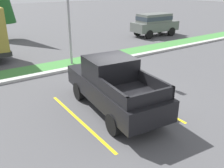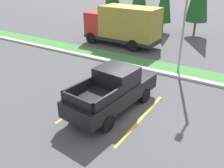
{
  "view_description": "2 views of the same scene",
  "coord_description": "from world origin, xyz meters",
  "views": [
    {
      "loc": [
        -5.94,
        -7.7,
        4.72
      ],
      "look_at": [
        -1.03,
        -0.54,
        1.16
      ],
      "focal_mm": 39.48,
      "sensor_mm": 36.0,
      "label": 1
    },
    {
      "loc": [
        4.39,
        -9.06,
        6.27
      ],
      "look_at": [
        -0.81,
        -0.69,
        1.49
      ],
      "focal_mm": 38.38,
      "sensor_mm": 36.0,
      "label": 2
    }
  ],
  "objects": [
    {
      "name": "street_light",
      "position": [
        0.32,
        5.75,
        4.2
      ],
      "size": [
        0.24,
        1.49,
        7.29
      ],
      "color": "gray",
      "rests_on": "ground"
    },
    {
      "name": "ground_plane",
      "position": [
        0.0,
        0.0,
        0.0
      ],
      "size": [
        120.0,
        120.0,
        0.0
      ],
      "primitive_type": "plane",
      "color": "#4C4C4F"
    },
    {
      "name": "parking_line_near",
      "position": [
        -2.45,
        -0.45,
        0.0
      ],
      "size": [
        0.12,
        4.8,
        0.01
      ],
      "primitive_type": "cube",
      "color": "yellow",
      "rests_on": "ground"
    },
    {
      "name": "curb_strip",
      "position": [
        0.0,
        5.0,
        0.07
      ],
      "size": [
        56.0,
        0.4,
        0.15
      ],
      "primitive_type": "cube",
      "color": "#B2B2AD",
      "rests_on": "ground"
    },
    {
      "name": "grass_median",
      "position": [
        0.0,
        6.1,
        0.03
      ],
      "size": [
        56.0,
        1.8,
        0.06
      ],
      "primitive_type": "cube",
      "color": "#42843D",
      "rests_on": "ground"
    },
    {
      "name": "parking_line_far",
      "position": [
        0.65,
        -0.45,
        0.0
      ],
      "size": [
        0.12,
        4.8,
        0.01
      ],
      "primitive_type": "cube",
      "color": "yellow",
      "rests_on": "ground"
    },
    {
      "name": "pickup_truck_main",
      "position": [
        -0.89,
        -0.4,
        1.04
      ],
      "size": [
        2.4,
        5.39,
        2.1
      ],
      "color": "black",
      "rests_on": "ground"
    },
    {
      "name": "cargo_truck_distant",
      "position": [
        -5.87,
        9.32,
        1.85
      ],
      "size": [
        6.87,
        2.67,
        3.4
      ],
      "color": "black",
      "rests_on": "ground"
    }
  ]
}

